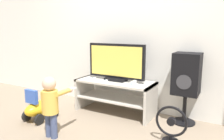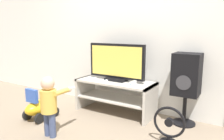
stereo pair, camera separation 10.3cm
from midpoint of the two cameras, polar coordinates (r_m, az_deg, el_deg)
ground_plane at (r=3.25m, az=-0.49°, el=-12.32°), size 16.00×16.00×0.00m
wall_back at (r=3.50m, az=4.63°, el=11.13°), size 10.00×0.06×2.60m
tv_stand at (r=3.34m, az=1.80°, el=-5.63°), size 1.18×0.50×0.50m
television at (r=3.26m, az=2.04°, el=1.92°), size 0.92×0.20×0.56m
game_console at (r=3.07m, az=6.46°, el=-3.40°), size 0.04×0.16×0.05m
remote_primary at (r=3.40m, az=-4.02°, el=-2.25°), size 0.04×0.13×0.03m
remote_secondary at (r=3.25m, az=-0.81°, el=-2.81°), size 0.04×0.13×0.03m
child at (r=2.66m, az=-14.95°, el=-7.96°), size 0.28×0.43×0.73m
speaker_tower at (r=3.03m, az=19.82°, el=-1.60°), size 0.34×0.31×0.96m
floor_fan at (r=2.57m, az=15.78°, el=-14.25°), size 0.36×0.18×0.44m
ride_on_toy at (r=3.30m, az=-17.35°, el=-9.13°), size 0.29×0.51×0.47m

